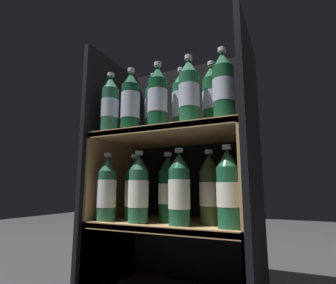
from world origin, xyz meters
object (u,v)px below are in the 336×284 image
at_px(bottle_upper_back_0, 131,110).
at_px(bottle_lower_back_1, 168,190).
at_px(bottle_upper_back_2, 181,103).
at_px(bottle_upper_front_1, 130,103).
at_px(bottle_lower_back_2, 210,190).
at_px(bottle_lower_back_0, 134,190).
at_px(bottle_lower_front_0, 107,190).
at_px(bottle_upper_front_4, 223,87).
at_px(bottle_lower_front_1, 138,190).
at_px(bottle_upper_front_3, 189,93).
at_px(bottle_lower_front_3, 228,190).
at_px(bottle_upper_front_0, 110,106).
at_px(bottle_lower_front_2, 179,190).
at_px(bottle_upper_back_3, 212,98).
at_px(bottle_upper_front_2, 158,98).
at_px(bottle_upper_back_1, 154,107).

bearing_deg(bottle_upper_back_0, bottle_lower_back_1, 0.00).
bearing_deg(bottle_lower_back_1, bottle_upper_back_2, -0.00).
bearing_deg(bottle_upper_front_1, bottle_lower_back_2, 15.86).
relative_size(bottle_upper_front_1, bottle_lower_back_0, 1.00).
bearing_deg(bottle_lower_front_0, bottle_lower_back_2, 11.93).
distance_m(bottle_upper_front_4, bottle_lower_front_1, 0.47).
bearing_deg(bottle_upper_back_2, bottle_upper_front_3, -52.43).
relative_size(bottle_upper_front_3, bottle_lower_front_3, 1.00).
xyz_separation_m(bottle_lower_front_1, bottle_lower_back_1, (0.08, 0.08, 0.00)).
xyz_separation_m(bottle_upper_front_0, bottle_lower_back_0, (0.07, 0.08, -0.34)).
distance_m(bottle_lower_front_2, bottle_lower_back_0, 0.25).
bearing_deg(bottle_upper_front_3, bottle_lower_back_0, 163.32).
xyz_separation_m(bottle_upper_front_1, bottle_upper_back_0, (-0.05, 0.08, 0.00)).
bearing_deg(bottle_upper_front_0, bottle_lower_front_3, 0.00).
height_order(bottle_upper_back_3, bottle_lower_front_0, bottle_upper_back_3).
bearing_deg(bottle_lower_front_1, bottle_upper_front_4, 0.00).
distance_m(bottle_upper_back_2, bottle_lower_front_0, 0.45).
xyz_separation_m(bottle_upper_front_0, bottle_lower_front_2, (0.31, 0.00, -0.34)).
xyz_separation_m(bottle_upper_front_1, bottle_lower_front_3, (0.37, 0.00, -0.34)).
height_order(bottle_lower_front_3, bottle_lower_back_2, same).
bearing_deg(bottle_upper_front_3, bottle_lower_front_1, 180.00).
bearing_deg(bottle_upper_front_4, bottle_lower_front_0, 180.00).
relative_size(bottle_upper_back_3, bottle_lower_front_3, 1.00).
bearing_deg(bottle_lower_back_2, bottle_lower_back_0, 180.00).
bearing_deg(bottle_lower_front_3, bottle_upper_back_2, 156.48).
bearing_deg(bottle_upper_front_2, bottle_upper_front_1, 180.00).
bearing_deg(bottle_lower_front_2, bottle_lower_back_0, 160.60).
bearing_deg(bottle_upper_front_2, bottle_upper_back_0, 154.36).
relative_size(bottle_upper_front_1, bottle_upper_back_3, 1.00).
bearing_deg(bottle_upper_front_4, bottle_upper_front_3, 180.00).
distance_m(bottle_upper_front_3, bottle_upper_back_0, 0.31).
distance_m(bottle_upper_front_3, bottle_lower_front_3, 0.36).
bearing_deg(bottle_upper_back_3, bottle_upper_back_2, -180.00).
bearing_deg(bottle_lower_front_2, bottle_upper_front_4, 0.00).
bearing_deg(bottle_lower_front_1, bottle_upper_back_1, 79.44).
distance_m(bottle_upper_front_3, bottle_lower_front_1, 0.39).
xyz_separation_m(bottle_upper_front_4, bottle_lower_back_1, (-0.24, 0.08, -0.34)).
relative_size(bottle_upper_front_0, bottle_lower_front_1, 1.00).
bearing_deg(bottle_lower_front_3, bottle_upper_back_3, 127.90).
bearing_deg(bottle_upper_front_2, bottle_lower_front_0, 180.00).
bearing_deg(bottle_lower_front_0, bottle_lower_front_2, -0.00).
bearing_deg(bottle_upper_back_0, bottle_upper_back_1, 0.00).
distance_m(bottle_lower_front_3, bottle_lower_back_0, 0.41).
height_order(bottle_upper_front_4, bottle_lower_front_2, bottle_upper_front_4).
height_order(bottle_lower_front_1, bottle_lower_front_2, same).
xyz_separation_m(bottle_upper_back_0, bottle_lower_back_2, (0.34, 0.00, -0.34)).
bearing_deg(bottle_upper_back_2, bottle_upper_back_0, 180.00).
bearing_deg(bottle_lower_back_2, bottle_lower_front_2, -135.37).
height_order(bottle_upper_back_0, bottle_lower_front_1, bottle_upper_back_0).
distance_m(bottle_upper_back_0, bottle_upper_back_1, 0.11).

